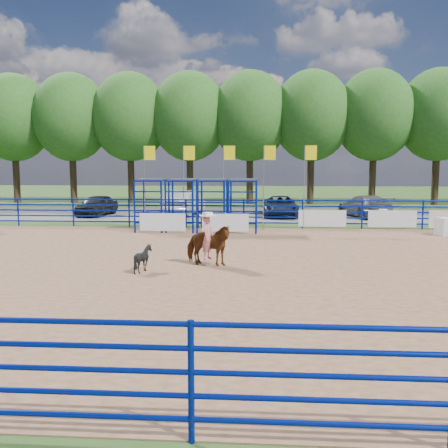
% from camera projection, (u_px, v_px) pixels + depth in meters
% --- Properties ---
extents(ground, '(120.00, 120.00, 0.00)m').
position_uv_depth(ground, '(234.00, 268.00, 15.85)').
color(ground, '#3A5923').
rests_on(ground, ground).
extents(arena_dirt, '(30.00, 20.00, 0.02)m').
position_uv_depth(arena_dirt, '(234.00, 268.00, 15.84)').
color(arena_dirt, '#996C4C').
rests_on(arena_dirt, ground).
extents(gravel_strip, '(40.00, 10.00, 0.01)m').
position_uv_depth(gravel_strip, '(247.00, 215.00, 32.68)').
color(gravel_strip, slate).
rests_on(gravel_strip, ground).
extents(horse_and_rider, '(1.76, 1.16, 2.46)m').
position_uv_depth(horse_and_rider, '(208.00, 240.00, 16.08)').
color(horse_and_rider, brown).
rests_on(horse_and_rider, arena_dirt).
extents(calf, '(0.98, 0.94, 0.82)m').
position_uv_depth(calf, '(143.00, 258.00, 15.23)').
color(calf, black).
rests_on(calf, arena_dirt).
extents(car_a, '(2.05, 4.07, 1.33)m').
position_uv_depth(car_a, '(97.00, 205.00, 32.05)').
color(car_a, black).
rests_on(car_a, gravel_strip).
extents(car_b, '(2.36, 5.04, 1.60)m').
position_uv_depth(car_b, '(184.00, 203.00, 32.30)').
color(car_b, gray).
rests_on(car_b, gravel_strip).
extents(car_c, '(2.14, 4.61, 1.28)m').
position_uv_depth(car_c, '(280.00, 206.00, 31.52)').
color(car_c, '#161D37').
rests_on(car_c, gravel_strip).
extents(car_d, '(2.99, 5.03, 1.37)m').
position_uv_depth(car_d, '(365.00, 206.00, 31.12)').
color(car_d, '#59595C').
rests_on(car_d, gravel_strip).
extents(perimeter_fence, '(30.10, 20.10, 1.50)m').
position_uv_depth(perimeter_fence, '(234.00, 245.00, 15.76)').
color(perimeter_fence, '#061A92').
rests_on(perimeter_fence, ground).
extents(chute_assembly, '(19.32, 2.41, 4.20)m').
position_uv_depth(chute_assembly, '(205.00, 206.00, 24.58)').
color(chute_assembly, '#061A92').
rests_on(chute_assembly, ground).
extents(treeline, '(56.40, 6.40, 11.24)m').
position_uv_depth(treeline, '(250.00, 112.00, 40.69)').
color(treeline, '#3F2B19').
rests_on(treeline, ground).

